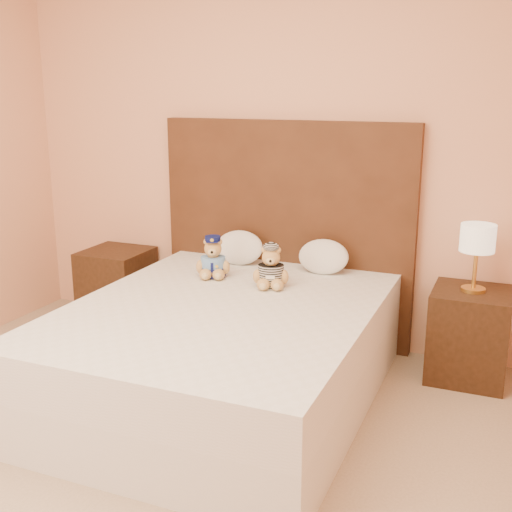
{
  "coord_description": "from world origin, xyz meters",
  "views": [
    {
      "loc": [
        1.45,
        -1.8,
        1.71
      ],
      "look_at": [
        0.1,
        1.45,
        0.78
      ],
      "focal_mm": 45.0,
      "sensor_mm": 36.0,
      "label": 1
    }
  ],
  "objects": [
    {
      "name": "bed",
      "position": [
        0.0,
        1.2,
        0.28
      ],
      "size": [
        1.6,
        2.0,
        0.55
      ],
      "color": "white",
      "rests_on": "ground"
    },
    {
      "name": "pillow_right",
      "position": [
        0.32,
        2.03,
        0.67
      ],
      "size": [
        0.33,
        0.21,
        0.23
      ],
      "primitive_type": "ellipsoid",
      "color": "white",
      "rests_on": "bed"
    },
    {
      "name": "teddy_prisoner",
      "position": [
        0.12,
        1.62,
        0.68
      ],
      "size": [
        0.28,
        0.27,
        0.25
      ],
      "primitive_type": null,
      "rotation": [
        0.0,
        0.0,
        0.31
      ],
      "color": "#B48546",
      "rests_on": "bed"
    },
    {
      "name": "lamp",
      "position": [
        1.25,
        2.0,
        0.85
      ],
      "size": [
        0.2,
        0.2,
        0.4
      ],
      "color": "gold",
      "rests_on": "nightstand_right"
    },
    {
      "name": "teddy_police",
      "position": [
        -0.29,
        1.68,
        0.68
      ],
      "size": [
        0.28,
        0.28,
        0.26
      ],
      "primitive_type": null,
      "rotation": [
        0.0,
        0.0,
        0.35
      ],
      "color": "#B48546",
      "rests_on": "bed"
    },
    {
      "name": "nightstand_left",
      "position": [
        -1.25,
        2.0,
        0.28
      ],
      "size": [
        0.45,
        0.45,
        0.55
      ],
      "primitive_type": "cube",
      "color": "#3B2112",
      "rests_on": "ground"
    },
    {
      "name": "headboard",
      "position": [
        0.0,
        2.21,
        0.75
      ],
      "size": [
        1.75,
        0.08,
        1.5
      ],
      "primitive_type": "cube",
      "color": "#492816",
      "rests_on": "ground"
    },
    {
      "name": "nightstand_right",
      "position": [
        1.25,
        2.0,
        0.28
      ],
      "size": [
        0.45,
        0.45,
        0.55
      ],
      "primitive_type": "cube",
      "color": "#3B2112",
      "rests_on": "ground"
    },
    {
      "name": "room_walls",
      "position": [
        0.0,
        0.46,
        1.81
      ],
      "size": [
        4.04,
        4.52,
        2.72
      ],
      "color": "#E4A07C",
      "rests_on": "ground"
    },
    {
      "name": "pillow_left",
      "position": [
        -0.27,
        2.03,
        0.67
      ],
      "size": [
        0.34,
        0.22,
        0.24
      ],
      "primitive_type": "ellipsoid",
      "color": "white",
      "rests_on": "bed"
    }
  ]
}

